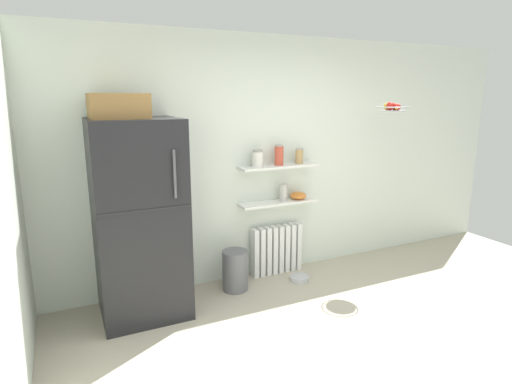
{
  "coord_description": "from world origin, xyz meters",
  "views": [
    {
      "loc": [
        -1.87,
        -2.03,
        1.97
      ],
      "look_at": [
        -0.15,
        1.6,
        1.05
      ],
      "focal_mm": 29.38,
      "sensor_mm": 36.0,
      "label": 1
    }
  ],
  "objects": [
    {
      "name": "wall_shelf_upper",
      "position": [
        0.26,
        1.89,
        1.23
      ],
      "size": [
        0.9,
        0.22,
        0.02
      ],
      "primitive_type": "cube",
      "color": "white"
    },
    {
      "name": "vase",
      "position": [
        0.32,
        1.89,
        0.94
      ],
      "size": [
        0.09,
        0.09,
        0.19
      ],
      "primitive_type": "cylinder",
      "color": "#B2ADA8",
      "rests_on": "wall_shelf_lower"
    },
    {
      "name": "trash_bin",
      "position": [
        -0.34,
        1.71,
        0.21
      ],
      "size": [
        0.26,
        0.26,
        0.42
      ],
      "primitive_type": "cylinder",
      "color": "slate",
      "rests_on": "ground_plane"
    },
    {
      "name": "storage_jar_2",
      "position": [
        0.51,
        1.89,
        1.33
      ],
      "size": [
        0.09,
        0.09,
        0.17
      ],
      "color": "tan",
      "rests_on": "wall_shelf_upper"
    },
    {
      "name": "storage_jar_0",
      "position": [
        0.0,
        1.89,
        1.34
      ],
      "size": [
        0.12,
        0.12,
        0.18
      ],
      "color": "silver",
      "rests_on": "wall_shelf_upper"
    },
    {
      "name": "wall_shelf_lower",
      "position": [
        0.26,
        1.89,
        0.83
      ],
      "size": [
        0.9,
        0.22,
        0.02
      ],
      "primitive_type": "cube",
      "color": "white"
    },
    {
      "name": "radiator",
      "position": [
        0.26,
        1.92,
        0.28
      ],
      "size": [
        0.6,
        0.12,
        0.55
      ],
      "color": "white",
      "rests_on": "ground_plane"
    },
    {
      "name": "ground_plane",
      "position": [
        0.0,
        0.5,
        0.0
      ],
      "size": [
        7.04,
        7.04,
        0.0
      ],
      "primitive_type": "plane",
      "color": "#B2A893"
    },
    {
      "name": "storage_jar_1",
      "position": [
        0.26,
        1.89,
        1.36
      ],
      "size": [
        0.1,
        0.1,
        0.22
      ],
      "color": "#C64C38",
      "rests_on": "wall_shelf_upper"
    },
    {
      "name": "shelf_bowl",
      "position": [
        0.51,
        1.89,
        0.89
      ],
      "size": [
        0.18,
        0.18,
        0.08
      ],
      "primitive_type": "ellipsoid",
      "color": "orange",
      "rests_on": "wall_shelf_lower"
    },
    {
      "name": "refrigerator",
      "position": [
        -1.29,
        1.65,
        0.94
      ],
      "size": [
        0.76,
        0.73,
        1.99
      ],
      "color": "black",
      "rests_on": "ground_plane"
    },
    {
      "name": "back_wall",
      "position": [
        0.0,
        2.05,
        1.3
      ],
      "size": [
        7.04,
        0.1,
        2.6
      ],
      "primitive_type": "cube",
      "color": "silver",
      "rests_on": "ground_plane"
    },
    {
      "name": "hanging_fruit_basket",
      "position": [
        1.44,
        1.51,
        1.85
      ],
      "size": [
        0.35,
        0.35,
        0.1
      ],
      "color": "#B2B2B7"
    },
    {
      "name": "pet_food_bowl",
      "position": [
        0.38,
        1.61,
        0.03
      ],
      "size": [
        0.21,
        0.21,
        0.05
      ],
      "primitive_type": "cylinder",
      "color": "#B7B7BC",
      "rests_on": "ground_plane"
    }
  ]
}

